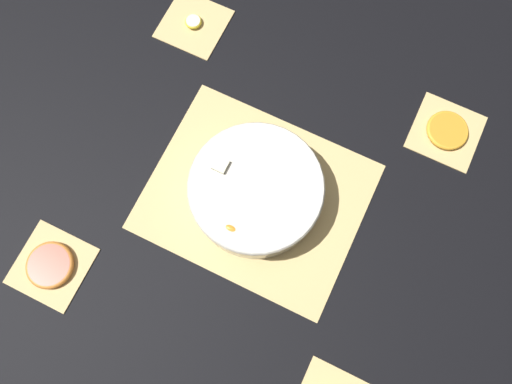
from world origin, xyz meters
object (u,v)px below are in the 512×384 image
grapefruit_slice (50,265)px  banana_coin_single (193,22)px  orange_slice_whole (447,130)px  fruit_salad_bowl (256,190)px

grapefruit_slice → banana_coin_single: bearing=90.0°
banana_coin_single → orange_slice_whole: bearing=0.0°
fruit_salad_bowl → banana_coin_single: (-0.30, 0.30, -0.04)m
fruit_salad_bowl → banana_coin_single: fruit_salad_bowl is taller
fruit_salad_bowl → grapefruit_slice: bearing=-134.9°
orange_slice_whole → grapefruit_slice: size_ratio=0.94×
fruit_salad_bowl → banana_coin_single: size_ratio=7.02×
banana_coin_single → grapefruit_slice: (0.00, -0.59, 0.00)m
banana_coin_single → fruit_salad_bowl: bearing=-45.1°
banana_coin_single → grapefruit_slice: size_ratio=0.40×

